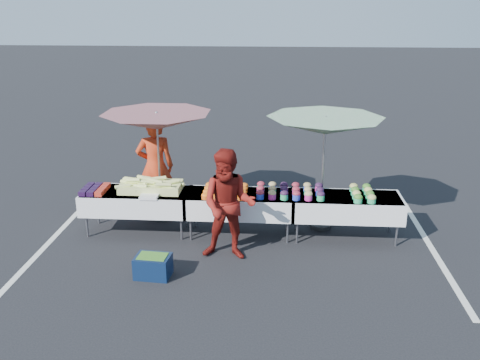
# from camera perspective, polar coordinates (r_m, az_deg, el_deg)

# --- Properties ---
(ground) EXTENTS (80.00, 80.00, 0.00)m
(ground) POSITION_cam_1_polar(r_m,az_deg,el_deg) (9.40, 0.00, -5.78)
(ground) COLOR black
(stripe_left) EXTENTS (0.10, 5.00, 0.00)m
(stripe_left) POSITION_cam_1_polar(r_m,az_deg,el_deg) (10.13, -18.45, -4.95)
(stripe_left) COLOR silver
(stripe_left) RESTS_ON ground
(stripe_right) EXTENTS (0.10, 5.00, 0.00)m
(stripe_right) POSITION_cam_1_polar(r_m,az_deg,el_deg) (9.74, 19.25, -6.00)
(stripe_right) COLOR silver
(stripe_right) RESTS_ON ground
(table_left) EXTENTS (1.86, 0.81, 0.75)m
(table_left) POSITION_cam_1_polar(r_m,az_deg,el_deg) (9.47, -10.94, -2.14)
(table_left) COLOR white
(table_left) RESTS_ON ground
(table_center) EXTENTS (1.86, 0.81, 0.75)m
(table_center) POSITION_cam_1_polar(r_m,az_deg,el_deg) (9.18, 0.00, -2.47)
(table_center) COLOR white
(table_center) RESTS_ON ground
(table_right) EXTENTS (1.86, 0.81, 0.75)m
(table_right) POSITION_cam_1_polar(r_m,az_deg,el_deg) (9.24, 11.22, -2.70)
(table_right) COLOR white
(table_right) RESTS_ON ground
(berry_punnets) EXTENTS (0.40, 0.54, 0.08)m
(berry_punnets) POSITION_cam_1_polar(r_m,az_deg,el_deg) (9.55, -15.22, -0.97)
(berry_punnets) COLOR black
(berry_punnets) RESTS_ON table_left
(corn_pile) EXTENTS (1.16, 0.57, 0.26)m
(corn_pile) POSITION_cam_1_polar(r_m,az_deg,el_deg) (9.36, -9.47, -0.62)
(corn_pile) COLOR #CDDD71
(corn_pile) RESTS_ON table_left
(plastic_bags) EXTENTS (0.30, 0.25, 0.05)m
(plastic_bags) POSITION_cam_1_polar(r_m,az_deg,el_deg) (9.06, -9.65, -1.74)
(plastic_bags) COLOR white
(plastic_bags) RESTS_ON table_left
(carrot_bowls) EXTENTS (0.75, 0.69, 0.11)m
(carrot_bowls) POSITION_cam_1_polar(r_m,az_deg,el_deg) (9.11, -1.57, -1.18)
(carrot_bowls) COLOR #CF5617
(carrot_bowls) RESTS_ON table_center
(potato_cups) EXTENTS (1.14, 0.58, 0.16)m
(potato_cups) POSITION_cam_1_polar(r_m,az_deg,el_deg) (9.08, 5.36, -1.13)
(potato_cups) COLOR #2940C0
(potato_cups) RESTS_ON table_right
(bean_baskets) EXTENTS (0.36, 0.68, 0.15)m
(bean_baskets) POSITION_cam_1_polar(r_m,az_deg,el_deg) (9.18, 12.93, -1.36)
(bean_baskets) COLOR #2AAA69
(bean_baskets) RESTS_ON table_right
(vendor) EXTENTS (0.76, 0.58, 1.89)m
(vendor) POSITION_cam_1_polar(r_m,az_deg,el_deg) (10.08, -9.03, 1.42)
(vendor) COLOR red
(vendor) RESTS_ON ground
(customer) EXTENTS (0.91, 0.73, 1.77)m
(customer) POSITION_cam_1_polar(r_m,az_deg,el_deg) (8.25, -1.22, -2.69)
(customer) COLOR maroon
(customer) RESTS_ON ground
(umbrella_left) EXTENTS (2.60, 2.60, 2.03)m
(umbrella_left) POSITION_cam_1_polar(r_m,az_deg,el_deg) (9.63, -8.87, 6.13)
(umbrella_left) COLOR black
(umbrella_left) RESTS_ON ground
(umbrella_right) EXTENTS (2.00, 2.00, 2.05)m
(umbrella_right) POSITION_cam_1_polar(r_m,az_deg,el_deg) (9.21, 9.07, 5.65)
(umbrella_right) COLOR black
(umbrella_right) RESTS_ON ground
(storage_bin) EXTENTS (0.54, 0.42, 0.33)m
(storage_bin) POSITION_cam_1_polar(r_m,az_deg,el_deg) (8.08, -9.26, -9.01)
(storage_bin) COLOR #0B1A38
(storage_bin) RESTS_ON ground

